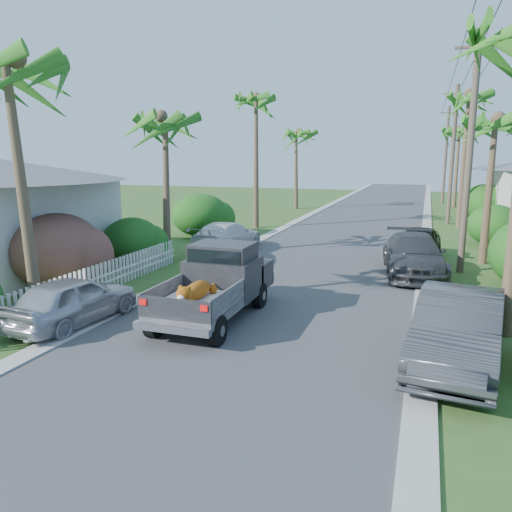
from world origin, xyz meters
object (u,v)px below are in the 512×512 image
at_px(parked_car_rf, 417,244).
at_px(palm_l_a, 10,60).
at_px(palm_r_b, 496,120).
at_px(parked_car_lf, 227,236).
at_px(palm_l_b, 164,117).
at_px(parked_car_rm, 414,255).
at_px(palm_l_d, 297,132).
at_px(utility_pole_c, 453,154).
at_px(palm_l_c, 256,98).
at_px(pickup_truck, 219,281).
at_px(utility_pole_d, 446,155).
at_px(parked_car_rn, 458,330).
at_px(parked_car_ln, 73,300).
at_px(palm_r_c, 469,95).
at_px(utility_pole_b, 470,154).
at_px(palm_r_d, 460,129).

relative_size(parked_car_rf, palm_l_a, 0.51).
distance_m(parked_car_rf, palm_r_b, 5.88).
xyz_separation_m(parked_car_lf, palm_l_b, (-1.96, -2.22, 5.45)).
xyz_separation_m(parked_car_rm, palm_l_d, (-10.34, 22.03, 5.68)).
xyz_separation_m(parked_car_rm, utility_pole_c, (1.76, 16.03, 3.84)).
distance_m(parked_car_rm, palm_l_c, 15.77).
bearing_deg(parked_car_lf, pickup_truck, 114.78).
bearing_deg(utility_pole_d, utility_pole_c, -90.00).
xyz_separation_m(palm_l_b, palm_l_c, (0.80, 10.00, 1.77)).
bearing_deg(palm_r_b, pickup_truck, -128.17).
distance_m(parked_car_rn, parked_car_rm, 8.65).
xyz_separation_m(parked_car_ln, palm_r_b, (11.35, 12.06, 5.28)).
distance_m(palm_l_c, palm_r_c, 12.84).
distance_m(parked_car_rm, utility_pole_d, 31.31).
distance_m(palm_l_b, utility_pole_d, 33.42).
height_order(parked_car_lf, utility_pole_c, utility_pole_c).
height_order(parked_car_rn, parked_car_rf, parked_car_rn).
relative_size(palm_l_b, palm_r_b, 1.03).
height_order(parked_car_rf, palm_l_b, palm_l_b).
height_order(palm_l_c, utility_pole_b, palm_l_c).
relative_size(parked_car_rm, palm_l_c, 0.57).
height_order(parked_car_ln, utility_pole_d, utility_pole_d).
xyz_separation_m(palm_l_a, palm_l_c, (0.20, 19.00, 0.98)).
bearing_deg(parked_car_rf, palm_l_d, 126.72).
distance_m(parked_car_lf, palm_l_a, 12.91).
height_order(parked_car_rn, palm_r_b, palm_r_b).
distance_m(parked_car_rm, palm_l_a, 14.81).
bearing_deg(parked_car_lf, palm_r_b, -172.28).
relative_size(palm_l_a, utility_pole_d, 0.91).
xyz_separation_m(palm_r_b, palm_r_d, (-0.10, 25.00, 0.79)).
relative_size(palm_r_d, utility_pole_b, 0.89).
distance_m(parked_car_rn, utility_pole_c, 24.90).
height_order(parked_car_rm, palm_l_b, palm_l_b).
relative_size(parked_car_rm, utility_pole_d, 0.58).
bearing_deg(palm_r_b, parked_car_rf, 180.00).
distance_m(palm_l_d, palm_r_c, 15.10).
xyz_separation_m(palm_l_a, utility_pole_b, (11.80, 10.00, -2.33)).
relative_size(palm_r_c, palm_r_d, 1.17).
bearing_deg(parked_car_rf, parked_car_rm, -83.43).
distance_m(parked_car_rf, parked_car_lf, 8.79).
xyz_separation_m(palm_l_a, palm_r_d, (12.70, 37.00, -0.20)).
bearing_deg(palm_r_b, utility_pole_d, 92.05).
bearing_deg(palm_r_b, palm_r_d, 90.23).
height_order(utility_pole_c, utility_pole_d, same).
bearing_deg(utility_pole_c, palm_r_d, 85.71).
height_order(palm_l_a, utility_pole_d, utility_pole_d).
distance_m(parked_car_rn, palm_l_a, 12.77).
distance_m(palm_l_c, palm_r_b, 14.55).
height_order(palm_r_d, utility_pole_b, utility_pole_b).
bearing_deg(palm_l_d, parked_car_ln, -86.77).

